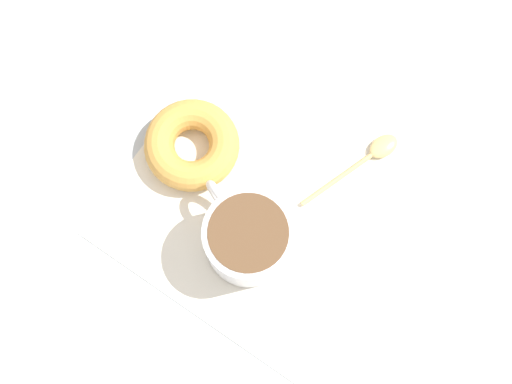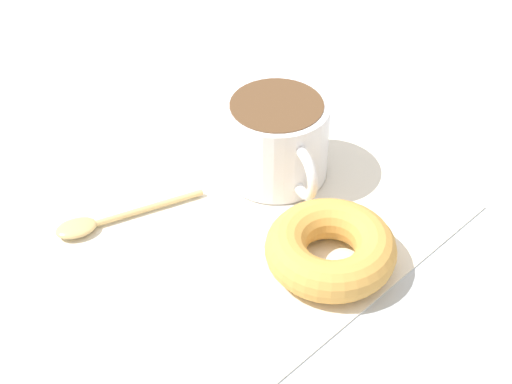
% 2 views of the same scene
% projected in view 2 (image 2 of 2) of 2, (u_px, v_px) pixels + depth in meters
% --- Properties ---
extents(ground_plane, '(1.20, 1.20, 0.02)m').
position_uv_depth(ground_plane, '(263.00, 211.00, 0.77)').
color(ground_plane, '#B2BCC6').
extents(napkin, '(0.31, 0.31, 0.00)m').
position_uv_depth(napkin, '(256.00, 210.00, 0.76)').
color(napkin, white).
rests_on(napkin, ground_plane).
extents(coffee_cup, '(0.12, 0.10, 0.08)m').
position_uv_depth(coffee_cup, '(277.00, 138.00, 0.77)').
color(coffee_cup, white).
rests_on(coffee_cup, napkin).
extents(donut, '(0.11, 0.11, 0.03)m').
position_uv_depth(donut, '(331.00, 249.00, 0.70)').
color(donut, gold).
rests_on(donut, napkin).
extents(spoon, '(0.05, 0.13, 0.01)m').
position_uv_depth(spoon, '(98.00, 222.00, 0.74)').
color(spoon, '#D8B772').
rests_on(spoon, napkin).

